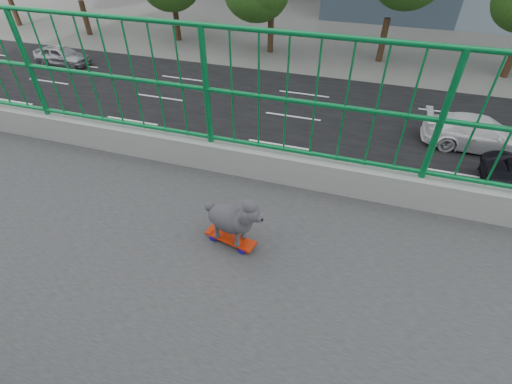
{
  "coord_description": "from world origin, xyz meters",
  "views": [
    {
      "loc": [
        1.47,
        3.37,
        9.21
      ],
      "look_at": [
        -0.96,
        2.61,
        7.13
      ],
      "focal_mm": 25.46,
      "sensor_mm": 36.0,
      "label": 1
    }
  ],
  "objects": [
    {
      "name": "footbridge",
      "position": [
        0.0,
        0.0,
        5.22
      ],
      "size": [
        3.0,
        24.0,
        7.0
      ],
      "color": "#2D2D2F",
      "rests_on": "ground"
    },
    {
      "name": "road",
      "position": [
        -13.0,
        0.0,
        0.01
      ],
      "size": [
        18.0,
        90.0,
        0.02
      ],
      "primitive_type": "cube",
      "color": "black",
      "rests_on": "ground"
    },
    {
      "name": "car_5",
      "position": [
        -6.0,
        -1.69,
        0.76
      ],
      "size": [
        1.61,
        4.6,
        1.52
      ],
      "primitive_type": "imported",
      "color": "white",
      "rests_on": "ground"
    },
    {
      "name": "car_3",
      "position": [
        -15.6,
        8.89,
        0.73
      ],
      "size": [
        2.03,
        5.0,
        1.45
      ],
      "primitive_type": "imported",
      "rotation": [
        0.0,
        0.0,
        3.14
      ],
      "color": "white",
      "rests_on": "ground"
    },
    {
      "name": "skateboard",
      "position": [
        -0.42,
        2.56,
        7.04
      ],
      "size": [
        0.22,
        0.45,
        0.06
      ],
      "rotation": [
        0.0,
        0.0,
        -0.22
      ],
      "color": "red",
      "rests_on": "footbridge"
    },
    {
      "name": "car_4",
      "position": [
        -18.8,
        -17.06,
        0.66
      ],
      "size": [
        1.56,
        3.89,
        1.32
      ],
      "primitive_type": "imported",
      "rotation": [
        0.0,
        0.0,
        3.14
      ],
      "color": "#9D9DA2",
      "rests_on": "ground"
    },
    {
      "name": "poodle",
      "position": [
        -0.42,
        2.59,
        7.29
      ],
      "size": [
        0.28,
        0.51,
        0.43
      ],
      "rotation": [
        0.0,
        0.0,
        -0.22
      ],
      "color": "#2C292E",
      "rests_on": "skateboard"
    }
  ]
}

